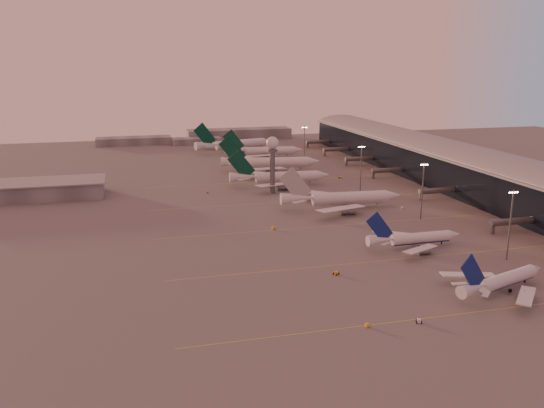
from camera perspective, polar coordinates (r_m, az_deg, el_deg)
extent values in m
plane|color=#595656|center=(189.48, 7.87, -6.98)|extent=(700.00, 700.00, 0.00)
cube|color=gold|center=(175.46, 21.59, -9.66)|extent=(180.00, 0.25, 0.02)
cube|color=gold|center=(210.50, 14.43, -5.12)|extent=(180.00, 0.25, 0.02)
cube|color=gold|center=(248.77, 9.46, -1.88)|extent=(180.00, 0.25, 0.02)
cube|color=gold|center=(288.98, 5.85, 0.49)|extent=(180.00, 0.25, 0.02)
cube|color=gold|center=(335.10, 2.87, 2.45)|extent=(180.00, 0.25, 0.02)
cube|color=black|center=(330.60, 18.07, 3.19)|extent=(36.00, 360.00, 18.00)
cylinder|color=gray|center=(329.11, 18.19, 4.73)|extent=(10.08, 360.00, 10.08)
cube|color=gray|center=(329.08, 18.19, 4.76)|extent=(40.00, 362.00, 0.80)
cylinder|color=#56585E|center=(251.58, 22.93, -1.59)|extent=(22.00, 2.80, 2.80)
cube|color=#56585E|center=(246.30, 21.03, -2.28)|extent=(1.20, 1.20, 4.40)
cylinder|color=#56585E|center=(297.97, 16.24, 1.30)|extent=(22.00, 2.80, 2.80)
cube|color=#56585E|center=(293.53, 14.53, 0.76)|extent=(1.20, 1.20, 4.40)
cylinder|color=#56585E|center=(346.10, 11.54, 3.31)|extent=(22.00, 2.80, 2.80)
cube|color=#56585E|center=(342.28, 10.01, 2.87)|extent=(1.20, 1.20, 4.40)
cylinder|color=#56585E|center=(383.60, 8.80, 4.47)|extent=(22.00, 2.80, 2.80)
cube|color=#56585E|center=(380.16, 7.39, 4.08)|extent=(1.20, 1.20, 4.40)
cylinder|color=#56585E|center=(421.95, 6.54, 5.42)|extent=(22.00, 2.80, 2.80)
cube|color=#56585E|center=(418.83, 5.25, 5.07)|extent=(1.20, 1.20, 4.40)
cylinder|color=#56585E|center=(459.07, 4.74, 6.17)|extent=(22.00, 2.80, 2.80)
cube|color=#56585E|center=(456.20, 3.54, 5.85)|extent=(1.20, 1.20, 4.40)
cube|color=#5C5E63|center=(313.58, -23.66, 1.19)|extent=(80.00, 25.00, 8.00)
cube|color=gray|center=(312.75, -23.73, 1.94)|extent=(82.00, 27.00, 0.60)
cylinder|color=#56585E|center=(297.85, 0.04, 3.14)|extent=(2.60, 2.60, 22.00)
cylinder|color=#56585E|center=(295.87, 0.04, 5.33)|extent=(5.20, 5.20, 1.20)
sphere|color=silver|center=(295.29, 0.04, 6.08)|extent=(6.40, 6.40, 6.40)
cylinder|color=#56585E|center=(294.80, 0.04, 6.79)|extent=(0.16, 0.16, 2.00)
cylinder|color=#56585E|center=(213.91, 22.52, -1.96)|extent=(0.56, 0.56, 25.00)
cube|color=#56585E|center=(211.12, 22.82, 1.17)|extent=(3.60, 0.25, 0.25)
sphere|color=#FFEABF|center=(210.30, 22.49, 1.04)|extent=(0.56, 0.56, 0.56)
sphere|color=#FFEABF|center=(210.90, 22.70, 1.06)|extent=(0.56, 0.56, 0.56)
sphere|color=#FFEABF|center=(211.50, 22.92, 1.07)|extent=(0.56, 0.56, 0.56)
sphere|color=#FFEABF|center=(212.11, 23.13, 1.09)|extent=(0.56, 0.56, 0.56)
cylinder|color=#56585E|center=(256.77, 14.67, 1.23)|extent=(0.56, 0.56, 25.00)
cube|color=#56585E|center=(254.46, 14.84, 3.86)|extent=(3.60, 0.25, 0.25)
sphere|color=#FFEABF|center=(253.80, 14.54, 3.76)|extent=(0.56, 0.56, 0.56)
sphere|color=#FFEABF|center=(254.28, 14.74, 3.77)|extent=(0.56, 0.56, 0.56)
sphere|color=#FFEABF|center=(254.77, 14.93, 3.78)|extent=(0.56, 0.56, 0.56)
sphere|color=#FFEABF|center=(255.26, 15.13, 3.78)|extent=(0.56, 0.56, 0.56)
cylinder|color=#56585E|center=(302.81, 8.80, 3.45)|extent=(0.56, 0.56, 25.00)
cube|color=#56585E|center=(300.85, 8.89, 5.69)|extent=(3.60, 0.25, 0.25)
sphere|color=#FFEABF|center=(300.32, 8.62, 5.61)|extent=(0.56, 0.56, 0.56)
sphere|color=#FFEABF|center=(300.71, 8.80, 5.61)|extent=(0.56, 0.56, 0.56)
sphere|color=#FFEABF|center=(301.11, 8.98, 5.62)|extent=(0.56, 0.56, 0.56)
sphere|color=#FFEABF|center=(301.51, 9.15, 5.62)|extent=(0.56, 0.56, 0.56)
cylinder|color=#56585E|center=(385.26, 3.22, 5.86)|extent=(0.56, 0.56, 25.00)
cube|color=#56585E|center=(383.72, 3.25, 7.64)|extent=(3.60, 0.25, 0.25)
sphere|color=#FFEABF|center=(383.31, 3.03, 7.57)|extent=(0.56, 0.56, 0.56)
sphere|color=#FFEABF|center=(383.61, 3.17, 7.58)|extent=(0.56, 0.56, 0.56)
sphere|color=#FFEABF|center=(383.92, 3.32, 7.58)|extent=(0.56, 0.56, 0.56)
sphere|color=#FFEABF|center=(384.22, 3.46, 7.58)|extent=(0.56, 0.56, 0.56)
cube|color=#5C5E63|center=(487.21, -13.53, 6.11)|extent=(60.00, 18.00, 6.00)
cube|color=#5C5E63|center=(506.66, -3.28, 6.94)|extent=(90.00, 20.00, 9.00)
cube|color=#5C5E63|center=(480.94, -7.50, 6.22)|extent=(40.00, 15.00, 5.00)
cylinder|color=silver|center=(188.53, 22.33, -7.00)|extent=(23.58, 11.46, 4.01)
cylinder|color=navy|center=(188.84, 22.30, -7.26)|extent=(22.77, 10.24, 2.89)
cone|color=silver|center=(199.83, 24.62, -6.06)|extent=(5.62, 5.28, 4.01)
cone|color=silver|center=(175.43, 19.22, -8.12)|extent=(10.65, 7.01, 4.01)
cube|color=silver|center=(179.31, 23.86, -8.49)|extent=(14.51, 15.15, 1.26)
cylinder|color=gray|center=(183.39, 23.68, -8.58)|extent=(5.16, 3.95, 2.61)
cube|color=gray|center=(182.98, 23.72, -8.26)|extent=(0.39, 0.35, 1.60)
cube|color=silver|center=(189.55, 18.85, -6.80)|extent=(17.45, 6.57, 1.26)
cylinder|color=gray|center=(191.09, 19.89, -7.31)|extent=(5.16, 3.95, 2.61)
cube|color=gray|center=(190.70, 19.92, -6.99)|extent=(0.39, 0.35, 1.60)
cube|color=navy|center=(173.30, 19.25, -6.64)|extent=(10.53, 3.93, 11.95)
cube|color=silver|center=(172.97, 20.43, -8.51)|extent=(4.43, 4.43, 0.26)
cube|color=silver|center=(177.94, 18.06, -7.67)|extent=(4.73, 2.25, 0.26)
cylinder|color=black|center=(196.61, 23.74, -7.14)|extent=(0.53, 0.53, 1.06)
cylinder|color=black|center=(189.17, 21.34, -7.71)|extent=(1.27, 0.88, 1.16)
cylinder|color=black|center=(186.81, 22.50, -8.10)|extent=(1.27, 0.88, 1.16)
cylinder|color=silver|center=(220.20, 14.52, -3.39)|extent=(23.36, 4.36, 3.97)
cylinder|color=navy|center=(220.47, 14.51, -3.61)|extent=(22.88, 3.24, 2.86)
cone|color=silver|center=(227.33, 17.57, -3.05)|extent=(4.58, 4.04, 3.97)
cone|color=silver|center=(212.44, 10.66, -3.68)|extent=(9.84, 4.13, 3.97)
cube|color=silver|center=(209.63, 14.48, -4.48)|extent=(16.64, 11.58, 1.25)
cylinder|color=gray|center=(213.46, 14.80, -4.67)|extent=(4.55, 2.65, 2.58)
cube|color=gray|center=(213.12, 14.82, -4.39)|extent=(0.32, 0.27, 1.59)
cube|color=silver|center=(225.84, 12.03, -2.99)|extent=(16.79, 11.14, 1.25)
cylinder|color=gray|center=(225.73, 12.91, -3.53)|extent=(4.55, 2.65, 2.58)
cube|color=gray|center=(225.40, 12.93, -3.25)|extent=(0.32, 0.27, 1.59)
cube|color=navy|center=(210.80, 10.60, -2.42)|extent=(10.89, 0.55, 11.82)
cube|color=silver|center=(208.60, 11.21, -4.01)|extent=(4.79, 3.55, 0.26)
cube|color=silver|center=(216.28, 10.14, -3.30)|extent=(4.80, 3.44, 0.26)
cylinder|color=black|center=(225.47, 16.44, -3.83)|extent=(0.52, 0.52, 1.04)
cylinder|color=black|center=(221.98, 13.77, -3.92)|extent=(1.16, 0.54, 1.15)
cylinder|color=black|center=(218.20, 14.35, -4.27)|extent=(1.16, 0.54, 1.15)
cylinder|color=silver|center=(271.64, 7.69, 0.39)|extent=(36.02, 8.27, 5.58)
cylinder|color=silver|center=(271.94, 7.68, 0.14)|extent=(35.19, 6.66, 4.02)
cone|color=silver|center=(278.86, 11.86, 0.57)|extent=(7.31, 6.09, 5.58)
cone|color=silver|center=(264.87, 2.47, 0.31)|extent=(15.35, 6.70, 5.58)
cube|color=silver|center=(255.60, 6.84, -0.68)|extent=(25.85, 15.72, 1.66)
cylinder|color=gray|center=(260.68, 7.51, -0.92)|extent=(7.16, 4.14, 3.63)
cube|color=gray|center=(260.35, 7.52, -0.65)|extent=(0.29, 0.24, 2.23)
cube|color=silver|center=(283.22, 5.09, 0.83)|extent=(24.82, 18.72, 1.66)
cylinder|color=gray|center=(281.64, 6.11, 0.25)|extent=(7.16, 4.14, 3.63)
cube|color=gray|center=(281.33, 6.12, 0.51)|extent=(0.29, 0.24, 2.23)
cube|color=#9A9DA2|center=(263.21, 2.33, 1.69)|extent=(15.44, 1.49, 16.55)
cube|color=silver|center=(258.24, 2.74, -0.03)|extent=(7.38, 4.96, 0.22)
cube|color=silver|center=(271.32, 2.09, 0.68)|extent=(7.27, 5.73, 0.22)
cylinder|color=black|center=(276.88, 10.34, -0.18)|extent=(0.45, 0.45, 0.90)
cylinder|color=black|center=(273.43, 6.96, -0.22)|extent=(1.02, 0.52, 0.99)
cylinder|color=black|center=(269.77, 7.21, -0.43)|extent=(1.02, 0.52, 0.99)
cylinder|color=silver|center=(317.96, 1.46, 2.54)|extent=(34.75, 7.62, 5.56)
cylinder|color=silver|center=(318.21, 1.46, 2.32)|extent=(33.97, 6.02, 4.00)
cone|color=silver|center=(323.02, 5.03, 2.68)|extent=(6.99, 5.95, 5.56)
cone|color=silver|center=(313.45, -2.91, 2.49)|extent=(14.77, 6.42, 5.56)
cube|color=silver|center=(302.54, 0.49, 1.76)|extent=(25.18, 15.68, 1.65)
cylinder|color=gray|center=(307.16, 1.13, 1.51)|extent=(6.88, 4.01, 3.61)
cube|color=gray|center=(306.88, 1.13, 1.75)|extent=(0.30, 0.26, 2.22)
cube|color=silver|center=(330.38, -0.53, 2.82)|extent=(24.38, 18.01, 1.65)
cylinder|color=gray|center=(328.34, 0.31, 2.34)|extent=(6.88, 4.01, 3.61)
cube|color=gray|center=(328.07, 0.31, 2.56)|extent=(0.30, 0.26, 2.22)
cube|color=#073827|center=(312.08, -3.06, 3.68)|extent=(15.29, 1.25, 16.46)
cube|color=silver|center=(306.92, -2.77, 2.27)|extent=(7.12, 4.87, 0.24)
cube|color=silver|center=(319.86, -3.13, 2.75)|extent=(7.04, 5.46, 0.24)
cylinder|color=black|center=(321.74, 3.74, 2.03)|extent=(0.48, 0.48, 0.96)
cylinder|color=black|center=(320.09, 0.89, 2.00)|extent=(1.08, 0.54, 1.05)
cylinder|color=black|center=(316.06, 1.05, 1.84)|extent=(1.08, 0.54, 1.05)
cylinder|color=silver|center=(359.55, 0.53, 3.97)|extent=(38.69, 12.12, 6.16)
cylinder|color=silver|center=(359.80, 0.53, 3.76)|extent=(37.66, 10.30, 4.44)
cone|color=silver|center=(362.65, 4.12, 4.03)|extent=(8.27, 7.25, 6.16)
cone|color=silver|center=(357.59, -3.81, 4.01)|extent=(16.79, 8.62, 6.16)
cube|color=silver|center=(343.14, -0.75, 3.30)|extent=(28.32, 15.06, 1.82)
cylinder|color=gray|center=(347.75, -0.04, 3.02)|extent=(7.93, 5.12, 4.00)
cube|color=gray|center=(347.47, -0.04, 3.26)|extent=(0.36, 0.31, 2.46)
cube|color=silver|center=(374.65, -1.17, 4.22)|extent=(25.99, 21.85, 1.82)
cylinder|color=gray|center=(371.75, -0.40, 3.75)|extent=(7.93, 5.12, 4.00)
cube|color=gray|center=(371.49, -0.40, 3.97)|extent=(0.36, 0.31, 2.46)
cube|color=#073827|center=(356.35, -3.95, 5.17)|extent=(16.79, 3.05, 18.23)
cube|color=silver|center=(350.29, -3.81, 3.83)|extent=(7.88, 4.80, 0.27)
cube|color=silver|center=(364.84, -3.89, 4.24)|extent=(7.64, 6.52, 0.27)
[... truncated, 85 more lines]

